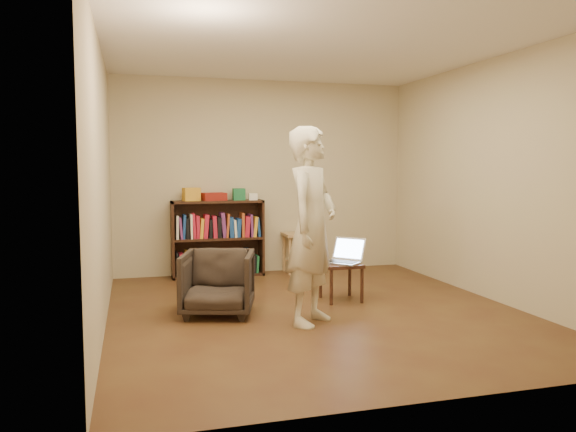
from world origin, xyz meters
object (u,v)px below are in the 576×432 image
object	(u,v)px
stool	(297,241)
side_table	(341,269)
bookshelf	(218,243)
laptop	(344,257)
armchair	(218,283)
person	(312,226)

from	to	relation	value
stool	side_table	size ratio (longest dim) A/B	1.34
bookshelf	side_table	distance (m)	2.03
bookshelf	laptop	world-z (taller)	bookshelf
side_table	laptop	world-z (taller)	laptop
bookshelf	armchair	world-z (taller)	bookshelf
stool	person	world-z (taller)	person
person	armchair	bearing A→B (deg)	98.42
stool	armchair	world-z (taller)	armchair
bookshelf	stool	size ratio (longest dim) A/B	2.21
armchair	side_table	world-z (taller)	armchair
bookshelf	person	size ratio (longest dim) A/B	0.67
bookshelf	laptop	bearing A→B (deg)	-56.65
bookshelf	side_table	bearing A→B (deg)	-58.07
laptop	person	xyz separation A→B (m)	(-0.63, -0.78, 0.44)
side_table	armchair	bearing A→B (deg)	-170.63
armchair	stool	bearing A→B (deg)	70.26
side_table	laptop	bearing A→B (deg)	23.86
armchair	person	distance (m)	1.12
bookshelf	person	xyz separation A→B (m)	(0.49, -2.48, 0.46)
stool	person	distance (m)	2.53
bookshelf	side_table	size ratio (longest dim) A/B	2.96
bookshelf	side_table	xyz separation A→B (m)	(1.07, -1.72, -0.10)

